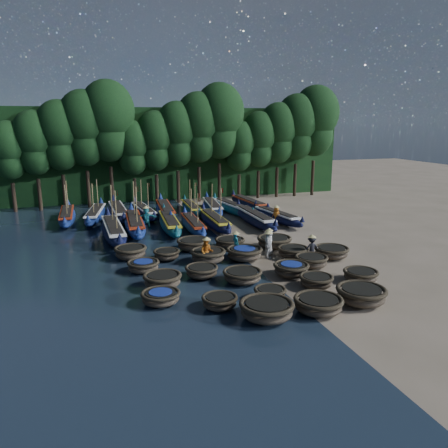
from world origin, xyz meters
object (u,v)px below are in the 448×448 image
object	(u,v)px
coracle_15	(143,266)
long_boat_11	(118,212)
coracle_10	(162,280)
coracle_14	(311,261)
long_boat_13	(165,210)
coracle_21	(167,254)
fisherman_1	(236,243)
coracle_11	(202,271)
fisherman_6	(276,215)
long_boat_15	(213,207)
coracle_6	(220,301)
fisherman_5	(146,217)
coracle_4	(361,295)
coracle_17	(244,253)
coracle_23	(230,243)
long_boat_3	(135,224)
coracle_19	(331,252)
long_boat_4	(170,223)
coracle_8	(316,281)
long_boat_17	(249,204)
coracle_5	(161,297)
long_boat_2	(113,231)
coracle_9	(361,275)
fisherman_2	(207,251)
coracle_3	(318,304)
coracle_7	(270,293)
long_boat_10	(96,214)
coracle_12	(242,276)
coracle_16	(208,255)
long_boat_7	(255,218)
fisherman_4	(268,244)
coracle_13	(291,269)
long_boat_14	(191,208)
long_boat_16	(232,208)
fisherman_0	(269,241)
coracle_18	(293,251)
coracle_22	(194,244)
long_boat_5	(193,224)
long_boat_6	(215,221)
long_boat_8	(277,216)
long_boat_9	(67,216)
coracle_24	(274,242)
coracle_20	(131,252)
long_boat_12	(144,211)
fisherman_3	(312,247)

from	to	relation	value
coracle_15	long_boat_11	size ratio (longest dim) A/B	0.23
coracle_10	coracle_14	size ratio (longest dim) A/B	1.13
long_boat_13	coracle_21	bearing A→B (deg)	-95.95
fisherman_1	coracle_11	bearing A→B (deg)	118.70
coracle_14	fisherman_6	bearing A→B (deg)	76.52
coracle_14	long_boat_15	size ratio (longest dim) A/B	0.25
coracle_6	fisherman_5	distance (m)	16.82
coracle_4	coracle_17	size ratio (longest dim) A/B	1.10
coracle_23	long_boat_3	distance (m)	8.93
coracle_19	coracle_6	bearing A→B (deg)	-150.26
coracle_21	long_boat_4	bearing A→B (deg)	77.67
coracle_8	long_boat_13	distance (m)	20.37
long_boat_17	coracle_5	bearing A→B (deg)	-125.66
coracle_10	coracle_4	bearing A→B (deg)	-29.46
long_boat_2	coracle_9	bearing A→B (deg)	-49.32
coracle_14	long_boat_13	bearing A→B (deg)	108.95
coracle_11	coracle_23	bearing A→B (deg)	56.06
fisherman_2	long_boat_17	bearing A→B (deg)	85.10
coracle_3	coracle_7	size ratio (longest dim) A/B	1.45
coracle_23	fisherman_2	world-z (taller)	fisherman_2
long_boat_3	long_boat_13	distance (m)	5.78
coracle_5	coracle_11	world-z (taller)	coracle_11
coracle_19	long_boat_4	size ratio (longest dim) A/B	0.31
long_boat_3	long_boat_17	world-z (taller)	long_boat_3
coracle_7	long_boat_10	xyz separation A→B (m)	(-7.61, 20.90, 0.19)
coracle_15	long_boat_2	size ratio (longest dim) A/B	0.22
coracle_12	coracle_21	xyz separation A→B (m)	(-3.21, 5.19, -0.03)
coracle_16	long_boat_7	size ratio (longest dim) A/B	0.28
long_boat_7	fisherman_4	distance (m)	9.24
coracle_13	long_boat_14	distance (m)	18.79
coracle_11	fisherman_6	bearing A→B (deg)	48.31
long_boat_4	fisherman_4	xyz separation A→B (m)	(4.59, -9.28, 0.37)
coracle_23	long_boat_13	size ratio (longest dim) A/B	0.27
coracle_3	coracle_16	distance (m)	8.98
coracle_16	long_boat_7	distance (m)	10.77
coracle_13	coracle_16	distance (m)	5.37
long_boat_16	fisherman_0	bearing A→B (deg)	-106.61
coracle_18	fisherman_4	bearing A→B (deg)	169.34
coracle_13	coracle_22	size ratio (longest dim) A/B	0.98
long_boat_5	long_boat_13	xyz separation A→B (m)	(-1.16, 5.97, 0.07)
long_boat_5	long_boat_6	world-z (taller)	long_boat_6
long_boat_16	fisherman_4	size ratio (longest dim) A/B	4.23
long_boat_14	coracle_6	bearing A→B (deg)	-98.14
coracle_11	coracle_15	size ratio (longest dim) A/B	1.12
long_boat_8	fisherman_5	size ratio (longest dim) A/B	3.90
long_boat_9	long_boat_10	size ratio (longest dim) A/B	1.00
long_boat_6	coracle_24	bearing A→B (deg)	-71.43
coracle_20	long_boat_14	size ratio (longest dim) A/B	0.32
long_boat_7	long_boat_12	bearing A→B (deg)	144.63
coracle_20	fisherman_3	xyz separation A→B (m)	(10.93, -3.60, 0.35)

